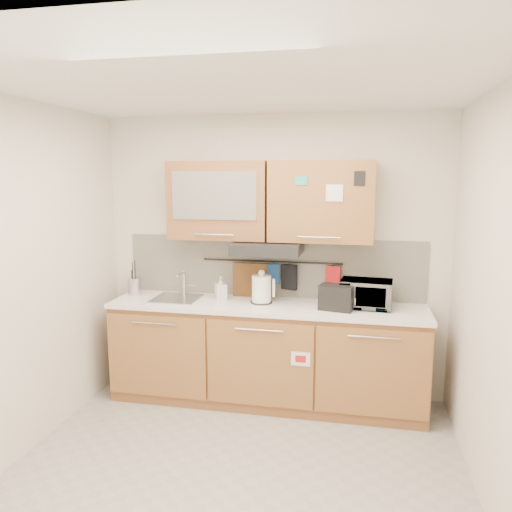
% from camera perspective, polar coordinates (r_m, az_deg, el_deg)
% --- Properties ---
extents(floor, '(3.20, 3.20, 0.00)m').
position_cam_1_polar(floor, '(3.77, -2.49, -23.86)').
color(floor, '#9E9993').
rests_on(floor, ground).
extents(ceiling, '(3.20, 3.20, 0.00)m').
position_cam_1_polar(ceiling, '(3.20, -2.84, 18.97)').
color(ceiling, white).
rests_on(ceiling, wall_back).
extents(wall_back, '(3.20, 0.00, 3.20)m').
position_cam_1_polar(wall_back, '(4.69, 1.89, -0.05)').
color(wall_back, silver).
rests_on(wall_back, ground).
extents(wall_left, '(0.00, 3.00, 3.00)m').
position_cam_1_polar(wall_left, '(3.95, -25.78, -2.75)').
color(wall_left, silver).
rests_on(wall_left, ground).
extents(wall_right, '(0.00, 3.00, 3.00)m').
position_cam_1_polar(wall_right, '(3.25, 25.93, -5.20)').
color(wall_right, silver).
rests_on(wall_right, ground).
extents(base_cabinet, '(2.80, 0.64, 0.88)m').
position_cam_1_polar(base_cabinet, '(4.63, 1.16, -11.66)').
color(base_cabinet, '#955F35').
rests_on(base_cabinet, floor).
extents(countertop, '(2.82, 0.62, 0.04)m').
position_cam_1_polar(countertop, '(4.47, 1.18, -5.75)').
color(countertop, white).
rests_on(countertop, base_cabinet).
extents(backsplash, '(2.80, 0.02, 0.56)m').
position_cam_1_polar(backsplash, '(4.69, 1.86, -1.28)').
color(backsplash, silver).
rests_on(backsplash, countertop).
extents(upper_cabinets, '(1.82, 0.37, 0.70)m').
position_cam_1_polar(upper_cabinets, '(4.46, 1.47, 6.33)').
color(upper_cabinets, '#955F35').
rests_on(upper_cabinets, wall_back).
extents(range_hood, '(0.60, 0.46, 0.10)m').
position_cam_1_polar(range_hood, '(4.42, 1.34, 0.97)').
color(range_hood, black).
rests_on(range_hood, upper_cabinets).
extents(sink, '(0.42, 0.40, 0.26)m').
position_cam_1_polar(sink, '(4.71, -9.03, -4.79)').
color(sink, silver).
rests_on(sink, countertop).
extents(utensil_rail, '(1.30, 0.02, 0.02)m').
position_cam_1_polar(utensil_rail, '(4.64, 1.78, -0.63)').
color(utensil_rail, black).
rests_on(utensil_rail, backsplash).
extents(utensil_crock, '(0.15, 0.15, 0.33)m').
position_cam_1_polar(utensil_crock, '(4.93, -13.69, -3.34)').
color(utensil_crock, '#BCBDC1').
rests_on(utensil_crock, countertop).
extents(kettle, '(0.22, 0.21, 0.30)m').
position_cam_1_polar(kettle, '(4.48, 0.65, -3.86)').
color(kettle, white).
rests_on(kettle, countertop).
extents(toaster, '(0.31, 0.23, 0.21)m').
position_cam_1_polar(toaster, '(4.31, 9.20, -4.67)').
color(toaster, black).
rests_on(toaster, countertop).
extents(microwave, '(0.46, 0.33, 0.24)m').
position_cam_1_polar(microwave, '(4.43, 12.47, -4.24)').
color(microwave, '#999999').
rests_on(microwave, countertop).
extents(soap_bottle, '(0.13, 0.13, 0.22)m').
position_cam_1_polar(soap_bottle, '(4.61, -4.03, -3.67)').
color(soap_bottle, '#999999').
rests_on(soap_bottle, countertop).
extents(cutting_board, '(0.37, 0.05, 0.46)m').
position_cam_1_polar(cutting_board, '(4.71, -0.40, -3.59)').
color(cutting_board, brown).
rests_on(cutting_board, utensil_rail).
extents(oven_mitt, '(0.12, 0.06, 0.19)m').
position_cam_1_polar(oven_mitt, '(4.65, 2.01, -2.06)').
color(oven_mitt, navy).
rests_on(oven_mitt, utensil_rail).
extents(dark_pouch, '(0.15, 0.10, 0.24)m').
position_cam_1_polar(dark_pouch, '(4.63, 3.81, -2.41)').
color(dark_pouch, black).
rests_on(dark_pouch, utensil_rail).
extents(pot_holder, '(0.14, 0.06, 0.17)m').
position_cam_1_polar(pot_holder, '(4.59, 8.79, -2.20)').
color(pot_holder, red).
rests_on(pot_holder, utensil_rail).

